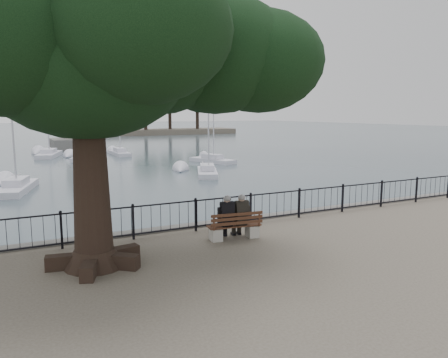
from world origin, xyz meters
TOP-DOWN VIEW (x-y plane):
  - harbor at (0.00, 3.00)m, footprint 260.00×260.00m
  - railing at (0.00, 2.50)m, footprint 22.06×0.06m
  - bench at (-0.31, 1.18)m, footprint 1.65×0.67m
  - person_left at (-0.55, 1.30)m, footprint 0.41×0.69m
  - person_right at (-0.09, 1.25)m, footprint 0.41×0.69m
  - tree at (-3.68, 0.80)m, footprint 10.13×7.07m
  - lion_monument at (2.00, 49.94)m, footprint 5.68×5.68m
  - sailboat_b at (-5.75, 18.81)m, footprint 2.78×5.48m
  - sailboat_c at (7.40, 20.02)m, footprint 3.19×5.14m
  - sailboat_d at (11.25, 27.25)m, footprint 2.97×5.19m
  - sailboat_f at (0.73, 35.50)m, footprint 3.14×5.46m
  - sailboat_g at (5.16, 38.51)m, footprint 1.40×4.98m
  - sailboat_h at (-2.03, 40.01)m, footprint 3.32×6.37m
  - far_shore at (25.54, 79.46)m, footprint 30.00×8.60m

SIDE VIEW (x-z plane):
  - sailboat_d at x=11.25m, z-range -4.92..3.47m
  - sailboat_c at x=7.40m, z-range -5.27..3.85m
  - sailboat_g at x=5.16m, z-range -5.53..4.14m
  - sailboat_f at x=0.73m, z-range -6.28..4.94m
  - sailboat_b at x=-5.75m, z-range -6.76..5.48m
  - sailboat_h at x=-2.03m, z-range -8.22..7.06m
  - harbor at x=0.00m, z-range -1.10..0.10m
  - bench at x=-0.31m, z-range -0.13..0.72m
  - railing at x=0.00m, z-range 0.06..1.06m
  - person_left at x=-0.55m, z-range -0.05..1.29m
  - person_right at x=-0.09m, z-range -0.05..1.29m
  - lion_monument at x=2.00m, z-range -3.13..5.33m
  - far_shore at x=25.54m, z-range -1.59..7.59m
  - tree at x=-3.68m, z-range 1.31..9.57m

